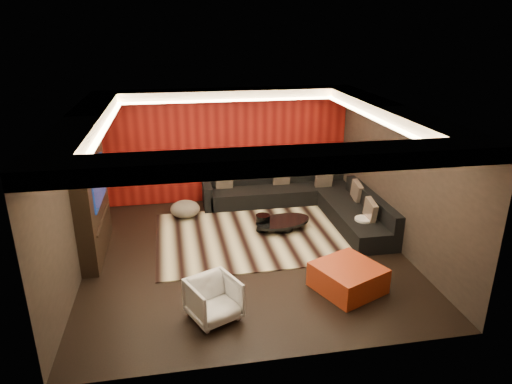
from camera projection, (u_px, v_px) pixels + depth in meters
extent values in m
cube|color=black|center=(246.00, 254.00, 8.89)|extent=(6.00, 6.00, 0.02)
cube|color=silver|center=(245.00, 110.00, 7.90)|extent=(6.00, 6.00, 0.02)
cube|color=black|center=(227.00, 146.00, 11.17)|extent=(6.00, 0.02, 2.80)
cube|color=black|center=(74.00, 197.00, 7.90)|extent=(0.02, 6.00, 2.80)
cube|color=black|center=(398.00, 177.00, 8.90)|extent=(0.02, 6.00, 2.80)
cube|color=#6B0C0A|center=(227.00, 146.00, 11.14)|extent=(5.98, 0.05, 2.78)
cube|color=silver|center=(227.00, 94.00, 10.44)|extent=(6.00, 0.60, 0.22)
cube|color=silver|center=(280.00, 161.00, 5.46)|extent=(6.00, 0.60, 0.22)
cube|color=silver|center=(83.00, 123.00, 7.50)|extent=(0.60, 4.80, 0.22)
cube|color=silver|center=(390.00, 112.00, 8.39)|extent=(0.60, 4.80, 0.22)
cube|color=#FFD899|center=(229.00, 101.00, 10.15)|extent=(4.80, 0.08, 0.04)
cube|color=#FFD899|center=(274.00, 160.00, 5.80)|extent=(4.80, 0.08, 0.04)
cube|color=#FFD899|center=(105.00, 127.00, 7.59)|extent=(0.08, 4.80, 0.04)
cube|color=#FFD899|center=(372.00, 117.00, 8.37)|extent=(0.08, 4.80, 0.04)
cube|color=black|center=(92.00, 200.00, 8.59)|extent=(0.30, 2.00, 2.20)
cube|color=black|center=(98.00, 182.00, 8.49)|extent=(0.04, 1.30, 0.80)
cube|color=black|center=(103.00, 219.00, 8.75)|extent=(0.04, 1.60, 0.04)
cube|color=beige|center=(252.00, 236.00, 9.63)|extent=(4.06, 3.08, 0.02)
cylinder|color=black|center=(283.00, 225.00, 9.86)|extent=(1.55, 1.55, 0.21)
cylinder|color=black|center=(263.00, 223.00, 9.79)|extent=(0.40, 0.40, 0.36)
ellipsoid|color=#BDAD92|center=(185.00, 209.00, 10.49)|extent=(0.72, 0.72, 0.37)
cylinder|color=silver|center=(363.00, 228.00, 9.48)|extent=(0.37, 0.37, 0.45)
cube|color=#993F13|center=(348.00, 278.00, 7.65)|extent=(1.30, 1.30, 0.44)
imported|color=white|center=(214.00, 299.00, 6.87)|extent=(0.93, 0.94, 0.65)
cube|color=black|center=(280.00, 195.00, 11.38)|extent=(3.50, 0.90, 0.40)
cube|color=black|center=(277.00, 176.00, 11.57)|extent=(3.50, 0.20, 0.35)
cube|color=black|center=(355.00, 219.00, 9.98)|extent=(0.90, 2.60, 0.40)
cube|color=black|center=(372.00, 202.00, 9.90)|extent=(0.20, 2.60, 0.35)
cube|color=black|center=(207.00, 195.00, 11.04)|extent=(0.20, 0.90, 0.60)
cube|color=tan|center=(324.00, 179.00, 11.23)|extent=(0.42, 0.20, 0.44)
cube|color=tan|center=(281.00, 176.00, 11.39)|extent=(0.42, 0.20, 0.44)
cube|color=tan|center=(224.00, 180.00, 11.12)|extent=(0.42, 0.20, 0.44)
cube|color=tan|center=(357.00, 191.00, 10.40)|extent=(0.12, 0.50, 0.50)
cube|color=tan|center=(370.00, 210.00, 9.36)|extent=(0.12, 0.50, 0.50)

